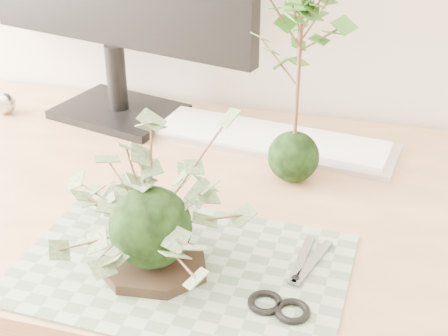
{
  "coord_description": "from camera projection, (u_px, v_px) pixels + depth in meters",
  "views": [
    {
      "loc": [
        0.21,
        0.4,
        1.26
      ],
      "look_at": [
        0.0,
        1.14,
        0.84
      ],
      "focal_mm": 50.0,
      "sensor_mm": 36.0,
      "label": 1
    }
  ],
  "objects": [
    {
      "name": "desk",
      "position": [
        262.0,
        245.0,
        1.03
      ],
      "size": [
        1.6,
        0.7,
        0.74
      ],
      "color": "tan",
      "rests_on": "ground_plane"
    },
    {
      "name": "foil_ball",
      "position": [
        5.0,
        103.0,
        1.28
      ],
      "size": [
        0.05,
        0.05,
        0.05
      ],
      "primitive_type": "sphere",
      "color": "silver",
      "rests_on": "desk"
    },
    {
      "name": "maple_kokedama",
      "position": [
        301.0,
        34.0,
        0.93
      ],
      "size": [
        0.24,
        0.24,
        0.36
      ],
      "rotation": [
        0.0,
        0.0,
        0.36
      ],
      "color": "black",
      "rests_on": "desk"
    },
    {
      "name": "stone_dish",
      "position": [
        153.0,
        266.0,
        0.83
      ],
      "size": [
        0.17,
        0.17,
        0.01
      ],
      "primitive_type": "cylinder",
      "rotation": [
        0.0,
        0.0,
        0.11
      ],
      "color": "black",
      "rests_on": "cutting_mat"
    },
    {
      "name": "cutting_mat",
      "position": [
        182.0,
        267.0,
        0.84
      ],
      "size": [
        0.45,
        0.31,
        0.0
      ],
      "primitive_type": "cube",
      "rotation": [
        0.0,
        0.0,
        -0.04
      ],
      "color": "#556C53",
      "rests_on": "desk"
    },
    {
      "name": "scissors",
      "position": [
        289.0,
        296.0,
        0.78
      ],
      "size": [
        0.09,
        0.18,
        0.01
      ],
      "rotation": [
        0.0,
        0.0,
        -0.18
      ],
      "color": "#929397",
      "rests_on": "cutting_mat"
    },
    {
      "name": "ivy_kokedama",
      "position": [
        148.0,
        194.0,
        0.77
      ],
      "size": [
        0.38,
        0.38,
        0.21
      ],
      "rotation": [
        0.0,
        0.0,
        -0.34
      ],
      "color": "black",
      "rests_on": "stone_dish"
    },
    {
      "name": "keyboard",
      "position": [
        271.0,
        139.0,
        1.17
      ],
      "size": [
        0.48,
        0.19,
        0.02
      ],
      "rotation": [
        0.0,
        0.0,
        -0.12
      ],
      "color": "silver",
      "rests_on": "desk"
    }
  ]
}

